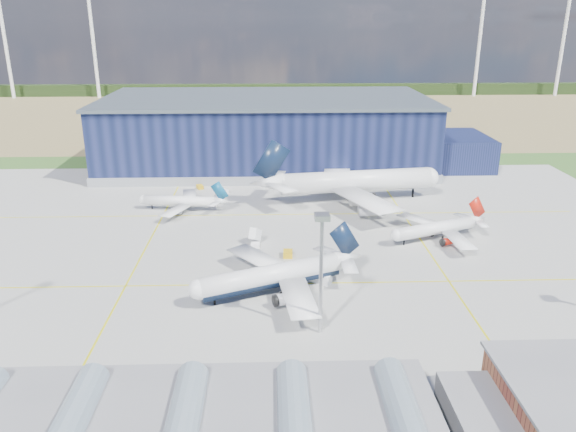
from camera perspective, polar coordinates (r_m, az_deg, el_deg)
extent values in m
plane|color=#2B5620|center=(131.08, -2.27, -4.99)|extent=(600.00, 600.00, 0.00)
cube|color=gray|center=(140.23, -2.25, -3.28)|extent=(220.00, 160.00, 0.06)
cube|color=yellow|center=(122.02, -2.29, -6.91)|extent=(180.00, 0.40, 0.02)
cube|color=yellow|center=(163.54, -2.22, 0.14)|extent=(180.00, 0.40, 0.02)
cube|color=yellow|center=(143.65, -14.33, -3.31)|extent=(0.40, 120.00, 0.02)
cube|color=yellow|center=(145.46, 13.73, -2.97)|extent=(0.40, 120.00, 0.02)
cube|color=#937A4F|center=(343.57, -2.10, 10.45)|extent=(600.00, 220.00, 0.01)
cube|color=black|center=(422.25, -2.09, 12.71)|extent=(600.00, 8.00, 8.00)
cylinder|color=white|center=(447.99, -26.74, 15.11)|extent=(2.40, 2.40, 70.00)
cylinder|color=white|center=(427.26, -19.13, 15.95)|extent=(2.40, 2.40, 70.00)
cylinder|color=white|center=(435.85, 18.83, 16.03)|extent=(2.40, 2.40, 70.00)
cylinder|color=white|center=(459.80, 26.11, 15.26)|extent=(2.40, 2.40, 70.00)
cube|color=#111838|center=(218.30, -2.20, 8.49)|extent=(120.00, 60.00, 25.00)
cube|color=gray|center=(220.65, -2.17, 5.71)|extent=(121.00, 61.00, 3.20)
cube|color=#4A545D|center=(216.18, -2.25, 11.87)|extent=(122.00, 62.00, 1.20)
cube|color=#111838|center=(226.11, 16.50, 6.40)|extent=(24.00, 30.00, 12.00)
cube|color=slate|center=(77.23, -10.45, -19.49)|extent=(66.00, 23.00, 0.50)
cube|color=slate|center=(83.56, 19.92, -19.82)|extent=(10.00, 18.00, 6.00)
cylinder|color=#8193A0|center=(80.35, -20.93, -18.67)|extent=(4.40, 18.00, 4.40)
cylinder|color=#8193A0|center=(77.10, -10.46, -19.37)|extent=(4.40, 18.00, 4.40)
cylinder|color=#8193A0|center=(76.33, 0.63, -19.45)|extent=(4.40, 18.00, 4.40)
cylinder|color=#8193A0|center=(78.09, 11.54, -18.88)|extent=(4.40, 18.00, 4.40)
cylinder|color=#ACADB3|center=(99.63, 3.36, -6.32)|extent=(0.70, 0.70, 22.00)
cube|color=#ACADB3|center=(95.18, 3.50, -0.08)|extent=(2.60, 2.60, 1.00)
cube|color=gold|center=(135.06, -0.01, -3.87)|extent=(2.34, 3.39, 1.43)
cube|color=white|center=(122.38, 3.28, -6.30)|extent=(5.26, 4.54, 2.22)
cube|color=gold|center=(190.52, -8.94, 2.93)|extent=(2.82, 3.40, 1.28)
cube|color=white|center=(184.49, -6.53, 2.50)|extent=(3.57, 3.62, 1.32)
cube|color=white|center=(142.97, -3.34, -2.22)|extent=(3.21, 4.90, 2.92)
imported|color=#99999E|center=(91.61, 11.85, -16.94)|extent=(3.52, 1.39, 1.14)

